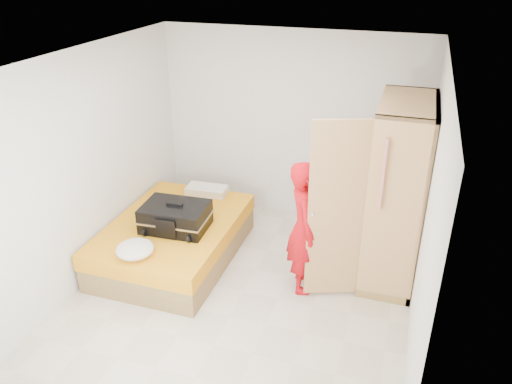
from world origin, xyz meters
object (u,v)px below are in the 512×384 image
(wardrobe, at_px, (392,199))
(suitcase, at_px, (175,217))
(bed, at_px, (174,239))
(round_cushion, at_px, (135,249))
(person, at_px, (304,227))

(wardrobe, height_order, suitcase, wardrobe)
(wardrobe, bearing_deg, bed, -170.03)
(bed, bearing_deg, round_cushion, -94.01)
(bed, height_order, round_cushion, round_cushion)
(wardrobe, xyz_separation_m, person, (-0.86, -0.52, -0.23))
(wardrobe, bearing_deg, person, -148.70)
(bed, relative_size, wardrobe, 0.96)
(bed, relative_size, person, 1.32)
(person, xyz_separation_m, round_cushion, (-1.70, -0.70, -0.19))
(wardrobe, height_order, round_cushion, wardrobe)
(bed, xyz_separation_m, suitcase, (0.10, -0.12, 0.40))
(suitcase, height_order, round_cushion, suitcase)
(wardrobe, xyz_separation_m, round_cushion, (-2.56, -1.22, -0.42))
(bed, height_order, suitcase, suitcase)
(person, bearing_deg, suitcase, 73.30)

